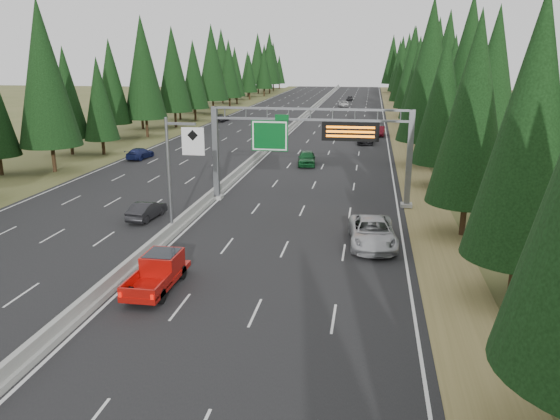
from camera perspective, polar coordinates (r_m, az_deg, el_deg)
The scene contains 19 objects.
road at distance 90.45m, azimuth 1.05°, elevation 8.32°, with size 32.00×260.00×0.08m, color black.
shoulder_right at distance 89.63m, azimuth 12.49°, elevation 7.88°, with size 3.60×260.00×0.06m, color olive.
shoulder_left at distance 94.67m, azimuth -9.79°, elevation 8.43°, with size 3.60×260.00×0.06m, color #4D5527.
median_barrier at distance 90.40m, azimuth 1.05°, elevation 8.56°, with size 0.70×260.00×0.85m.
sign_gantry at distance 44.29m, azimuth 3.98°, elevation 7.19°, with size 16.75×0.98×7.80m.
hov_sign_pole at distance 36.63m, azimuth -10.72°, elevation 4.26°, with size 2.80×0.50×8.00m.
tree_row_right at distance 81.50m, azimuth 16.14°, elevation 13.58°, with size 11.86×245.83×18.73m.
tree_row_left at distance 89.81m, azimuth -13.92°, elevation 13.73°, with size 12.00×243.81×18.99m.
silver_minivan at distance 35.61m, azimuth 9.63°, elevation -2.31°, with size 2.88×6.25×1.74m, color #AEAFB3.
red_pickup at distance 29.68m, azimuth -12.44°, elevation -6.04°, with size 1.90×5.32×1.73m.
car_ahead_green at distance 61.12m, azimuth 2.81°, elevation 5.44°, with size 1.88×4.68×1.59m, color #135426.
car_ahead_dkred at distance 85.26m, azimuth 10.35°, elevation 8.12°, with size 1.52×4.37×1.44m, color #560C16.
car_ahead_dkgrey at distance 77.55m, azimuth 9.00°, elevation 7.47°, with size 2.14×5.28×1.53m, color black.
car_ahead_white at distance 133.68m, azimuth 6.68°, elevation 10.98°, with size 2.23×4.84×1.35m, color silver.
car_ahead_far at distance 151.18m, azimuth 7.30°, elevation 11.50°, with size 1.52×3.79×1.29m, color black.
car_onc_near at distance 42.03m, azimuth -13.76°, elevation -0.02°, with size 1.41×4.05×1.33m, color black.
car_onc_blue at distance 66.99m, azimuth -14.43°, elevation 5.76°, with size 1.83×4.49×1.30m, color #161D4D.
car_onc_white at distance 79.75m, azimuth -1.20°, elevation 7.84°, with size 1.65×4.10×1.40m, color silver.
car_onc_far at distance 103.40m, azimuth -6.18°, elevation 9.58°, with size 2.24×4.86×1.35m, color #232326.
Camera 1 is at (13.06, -8.71, 11.93)m, focal length 35.00 mm.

